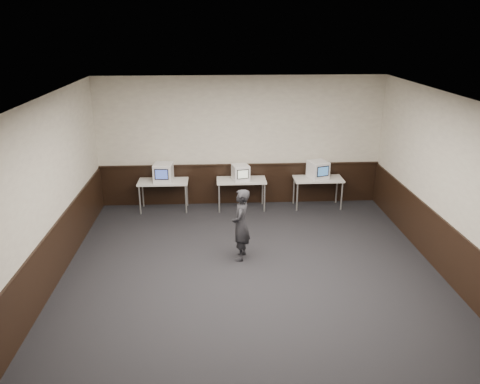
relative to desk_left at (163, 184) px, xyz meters
name	(u,v)px	position (x,y,z in m)	size (l,w,h in m)	color
floor	(253,283)	(1.90, -3.60, -0.68)	(8.00, 8.00, 0.00)	black
ceiling	(255,102)	(1.90, -3.60, 2.52)	(8.00, 8.00, 0.00)	white
back_wall	(240,142)	(1.90, 0.40, 0.92)	(7.00, 7.00, 0.00)	beige
front_wall	(293,365)	(1.90, -7.60, 0.92)	(7.00, 7.00, 0.00)	beige
left_wall	(39,203)	(-1.60, -3.60, 0.92)	(8.00, 8.00, 0.00)	beige
right_wall	(459,195)	(5.40, -3.60, 0.92)	(8.00, 8.00, 0.00)	beige
wainscot_back	(240,184)	(1.90, 0.38, -0.18)	(6.98, 0.04, 1.00)	black
wainscot_left	(49,264)	(-1.58, -3.60, -0.18)	(0.04, 7.98, 1.00)	black
wainscot_right	(448,253)	(5.38, -3.60, -0.18)	(0.04, 7.98, 1.00)	black
wainscot_rail	(240,165)	(1.90, 0.36, 0.34)	(6.98, 0.06, 0.04)	black
desk_left	(163,184)	(0.00, 0.00, 0.00)	(1.20, 0.60, 0.75)	silver
desk_center	(241,182)	(1.90, 0.00, 0.00)	(1.20, 0.60, 0.75)	silver
desk_right	(318,181)	(3.80, 0.00, 0.00)	(1.20, 0.60, 0.75)	silver
emac_left	(163,172)	(0.02, -0.01, 0.29)	(0.48, 0.50, 0.44)	white
emac_center	(241,173)	(1.88, -0.04, 0.26)	(0.46, 0.47, 0.38)	white
emac_right	(318,170)	(3.79, 0.02, 0.29)	(0.55, 0.56, 0.43)	white
person	(241,225)	(1.74, -2.63, 0.03)	(0.52, 0.34, 1.42)	black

